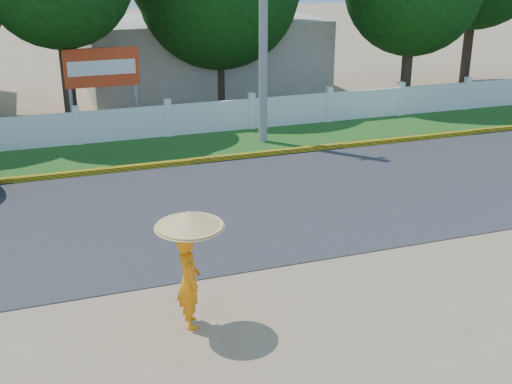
# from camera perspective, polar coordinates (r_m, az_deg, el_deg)

# --- Properties ---
(ground) EXTENTS (120.00, 120.00, 0.00)m
(ground) POSITION_cam_1_polar(r_m,az_deg,el_deg) (12.27, 3.07, -8.86)
(ground) COLOR #9E8460
(ground) RESTS_ON ground
(road) EXTENTS (60.00, 7.00, 0.02)m
(road) POSITION_cam_1_polar(r_m,az_deg,el_deg) (16.10, -2.89, -1.27)
(road) COLOR #38383A
(road) RESTS_ON ground
(grass_verge) EXTENTS (60.00, 3.50, 0.03)m
(grass_verge) POSITION_cam_1_polar(r_m,az_deg,el_deg) (20.91, -6.93, 3.91)
(grass_verge) COLOR #2D601E
(grass_verge) RESTS_ON ground
(curb) EXTENTS (40.00, 0.18, 0.16)m
(curb) POSITION_cam_1_polar(r_m,az_deg,el_deg) (19.31, -5.85, 2.71)
(curb) COLOR yellow
(curb) RESTS_ON ground
(fence) EXTENTS (40.00, 0.10, 1.10)m
(fence) POSITION_cam_1_polar(r_m,az_deg,el_deg) (22.14, -7.81, 6.27)
(fence) COLOR silver
(fence) RESTS_ON ground
(building_near) EXTENTS (10.00, 6.00, 3.20)m
(building_near) POSITION_cam_1_polar(r_m,az_deg,el_deg) (29.07, -4.77, 12.02)
(building_near) COLOR #B7AD99
(building_near) RESTS_ON ground
(utility_pole) EXTENTS (0.28, 0.28, 7.76)m
(utility_pole) POSITION_cam_1_polar(r_m,az_deg,el_deg) (20.70, 0.65, 14.83)
(utility_pole) COLOR gray
(utility_pole) RESTS_ON ground
(monk_with_parasol) EXTENTS (1.16, 1.16, 2.11)m
(monk_with_parasol) POSITION_cam_1_polar(r_m,az_deg,el_deg) (10.70, -5.97, -5.36)
(monk_with_parasol) COLOR orange
(monk_with_parasol) RESTS_ON ground
(billboard) EXTENTS (2.50, 0.13, 2.95)m
(billboard) POSITION_cam_1_polar(r_m,az_deg,el_deg) (22.59, -13.53, 10.32)
(billboard) COLOR gray
(billboard) RESTS_ON ground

